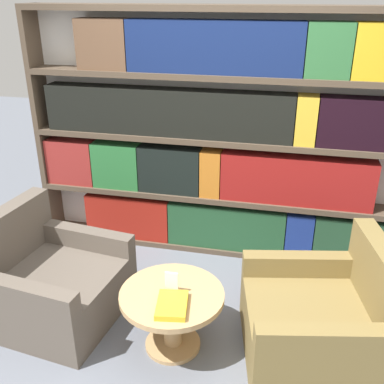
% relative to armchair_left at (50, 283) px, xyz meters
% --- Properties ---
extents(ground_plane, '(14.00, 14.00, 0.00)m').
position_rel_armchair_left_xyz_m(ground_plane, '(1.05, -0.24, -0.27)').
color(ground_plane, slate).
extents(bookshelf, '(3.39, 0.30, 2.19)m').
position_rel_armchair_left_xyz_m(bookshelf, '(1.07, 1.24, 0.79)').
color(bookshelf, silver).
rests_on(bookshelf, ground_plane).
extents(armchair_left, '(1.02, 1.00, 0.82)m').
position_rel_armchair_left_xyz_m(armchair_left, '(0.00, 0.00, 0.00)').
color(armchair_left, brown).
rests_on(armchair_left, ground_plane).
extents(armchair_right, '(1.07, 1.06, 0.82)m').
position_rel_armchair_left_xyz_m(armchair_right, '(1.99, 0.00, 0.00)').
color(armchair_right, olive).
rests_on(armchair_right, ground_plane).
extents(coffee_table, '(0.71, 0.71, 0.45)m').
position_rel_armchair_left_xyz_m(coffee_table, '(0.99, -0.15, 0.05)').
color(coffee_table, tan).
rests_on(coffee_table, ground_plane).
extents(table_sign, '(0.09, 0.06, 0.16)m').
position_rel_armchair_left_xyz_m(table_sign, '(0.99, -0.15, 0.25)').
color(table_sign, black).
rests_on(table_sign, coffee_table).
extents(stray_book, '(0.23, 0.30, 0.04)m').
position_rel_armchair_left_xyz_m(stray_book, '(1.03, -0.29, 0.20)').
color(stray_book, gold).
rests_on(stray_book, coffee_table).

